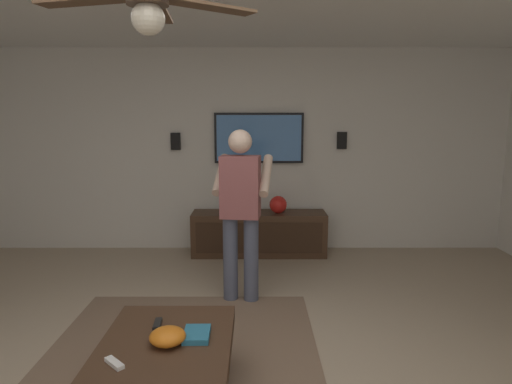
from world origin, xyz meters
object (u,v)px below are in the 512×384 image
Objects in this scene: bowl at (168,336)px; wall_speaker_left at (342,141)px; remote_white at (114,363)px; wall_speaker_right at (176,141)px; coffee_table at (167,355)px; tv at (259,138)px; ceiling_fan at (149,3)px; person_standing at (241,205)px; media_console at (259,233)px; vase_round at (278,205)px; remote_black at (158,324)px; book at (197,334)px.

wall_speaker_left is (3.33, -1.65, 1.00)m from bowl.
wall_speaker_right reaches higher than remote_white.
coffee_table is 0.17m from bowl.
ceiling_fan is at bearing -8.74° from tv.
person_standing reaches higher than wall_speaker_left.
vase_round is (-0.04, -0.24, 0.39)m from media_console.
tv is at bearing 1.46° from person_standing.
remote_black is 0.68× the size of book.
tv is (0.24, 0.00, 1.21)m from media_console.
tv is 5.22× the size of bowl.
vase_round is (-0.28, -0.24, -0.82)m from tv.
ceiling_fan is (-3.34, 0.55, 2.01)m from media_console.
coffee_table is 3.50m from wall_speaker_right.
remote_black is at bearing -13.65° from media_console.
remote_black is 1.95m from ceiling_fan.
wall_speaker_left is at bearing -24.34° from ceiling_fan.
vase_round is 1.56m from wall_speaker_right.
person_standing is at bearing -7.15° from media_console.
remote_white is at bearing 82.64° from ceiling_fan.
book is at bearing -123.67° from remote_black.
media_console reaches higher than coffee_table.
person_standing is 1.56m from remote_black.
coffee_table is 0.59× the size of media_console.
ceiling_fan is (-0.51, -0.14, 1.88)m from remote_black.
coffee_table is 4.55× the size of book.
vase_round is at bearing 40.76° from tv.
remote_black is 0.32m from book.
vase_round is at bearing -63.18° from remote_white.
remote_black is at bearing 25.07° from bowl.
tv is 1.79m from person_standing.
ceiling_fan is at bearing -172.33° from coffee_table.
media_console is 2.92m from remote_black.
book is (-3.23, 0.41, -1.06)m from tv.
tv reaches higher than bowl.
remote_black is (0.48, -0.14, 0.00)m from remote_white.
book is 1.00× the size of wall_speaker_right.
ceiling_fan is at bearing 155.66° from wall_speaker_left.
tv is 3.42m from book.
tv reaches higher than coffee_table.
media_console is at bearing -17.92° from remote_black.
coffee_table is 0.87× the size of ceiling_fan.
wall_speaker_left is at bearing -70.60° from vase_round.
ceiling_fan is (-0.27, -0.02, 1.84)m from bowl.
book is (0.32, -0.41, 0.01)m from remote_white.
book reaches higher than remote_white.
person_standing reaches higher than remote_white.
book is at bearing -21.65° from ceiling_fan.
ceiling_fan is at bearing -169.27° from remote_black.
media_console is 11.33× the size of remote_black.
media_console reaches higher than bowl.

